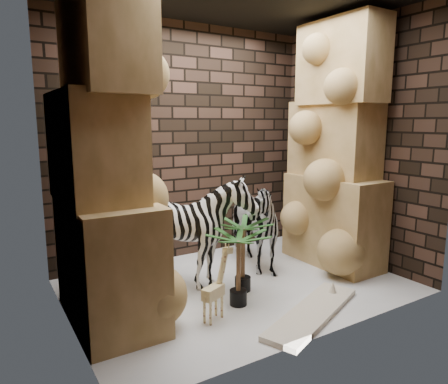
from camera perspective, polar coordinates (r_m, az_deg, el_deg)
floor at (r=4.55m, az=2.08°, el=-13.04°), size 3.50×3.50×0.00m
wall_back at (r=5.28m, az=-5.41°, el=6.88°), size 3.50×0.00×3.50m
wall_front at (r=3.24m, az=14.65°, el=4.74°), size 3.50×0.00×3.50m
wall_left at (r=3.54m, az=-22.12°, el=4.75°), size 0.00×3.00×3.00m
wall_right at (r=5.37m, az=18.01°, el=6.49°), size 0.00×3.00×3.00m
rock_pillar_left at (r=3.62m, az=-16.63°, el=5.15°), size 0.68×1.30×3.00m
rock_pillar_right at (r=5.13m, az=15.60°, el=6.47°), size 0.58×1.25×3.00m
zebra_right at (r=4.92m, az=3.37°, el=-3.42°), size 0.72×1.15×1.29m
zebra_left at (r=4.36m, az=-4.39°, el=-6.26°), size 1.05×1.28×1.13m
giraffe_toy at (r=3.70m, az=-1.54°, el=-12.91°), size 0.37×0.25×0.68m
palm_front at (r=4.30m, az=2.70°, el=-8.90°), size 0.36×0.36×0.78m
palm_back at (r=3.98m, az=2.05°, el=-10.71°), size 0.36×0.36×0.75m
surfboard at (r=4.00m, az=12.41°, el=-16.26°), size 1.42×0.85×0.05m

